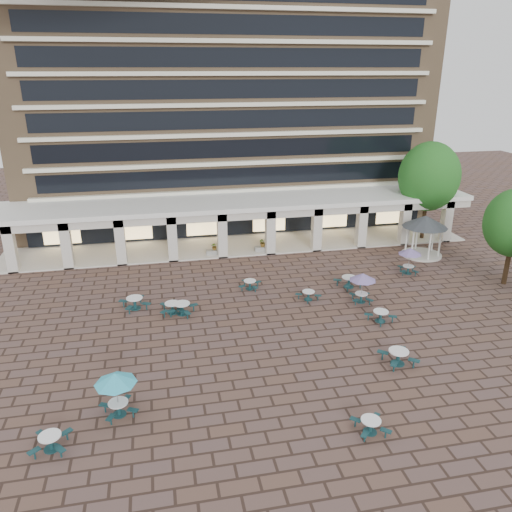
% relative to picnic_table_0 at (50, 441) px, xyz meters
% --- Properties ---
extents(ground, '(120.00, 120.00, 0.00)m').
position_rel_picnic_table_0_xyz_m(ground, '(12.57, 9.25, -0.43)').
color(ground, brown).
rests_on(ground, ground).
extents(apartment_building, '(40.00, 15.50, 25.20)m').
position_rel_picnic_table_0_xyz_m(apartment_building, '(12.57, 34.72, 12.17)').
color(apartment_building, '#8B6E4E').
rests_on(apartment_building, ground).
extents(retail_arcade, '(42.00, 6.60, 4.40)m').
position_rel_picnic_table_0_xyz_m(retail_arcade, '(12.57, 24.05, 2.57)').
color(retail_arcade, white).
rests_on(retail_arcade, ground).
extents(picnic_table_0, '(1.74, 1.74, 0.73)m').
position_rel_picnic_table_0_xyz_m(picnic_table_0, '(0.00, 0.00, 0.00)').
color(picnic_table_0, '#164243').
rests_on(picnic_table_0, ground).
extents(picnic_table_2, '(1.57, 1.57, 0.69)m').
position_rel_picnic_table_0_xyz_m(picnic_table_2, '(13.88, -1.75, -0.02)').
color(picnic_table_2, '#164243').
rests_on(picnic_table_2, ground).
extents(picnic_table_3, '(1.97, 1.97, 0.83)m').
position_rel_picnic_table_0_xyz_m(picnic_table_3, '(17.65, 3.14, 0.06)').
color(picnic_table_3, '#164243').
rests_on(picnic_table_3, ground).
extents(picnic_table_4, '(1.98, 1.98, 2.28)m').
position_rel_picnic_table_0_xyz_m(picnic_table_4, '(2.74, 1.76, 1.51)').
color(picnic_table_4, '#164243').
rests_on(picnic_table_4, ground).
extents(picnic_table_5, '(1.69, 1.69, 0.74)m').
position_rel_picnic_table_0_xyz_m(picnic_table_5, '(5.71, 11.82, 0.01)').
color(picnic_table_5, '#164243').
rests_on(picnic_table_5, ground).
extents(picnic_table_6, '(1.87, 1.87, 2.16)m').
position_rel_picnic_table_0_xyz_m(picnic_table_6, '(18.71, 10.86, 1.40)').
color(picnic_table_6, '#164243').
rests_on(picnic_table_6, ground).
extents(picnic_table_7, '(2.00, 2.00, 0.73)m').
position_rel_picnic_table_0_xyz_m(picnic_table_7, '(18.82, 7.95, 0.01)').
color(picnic_table_7, '#164243').
rests_on(picnic_table_7, ground).
extents(picnic_table_8, '(2.21, 2.21, 0.82)m').
position_rel_picnic_table_0_xyz_m(picnic_table_8, '(3.24, 12.99, 0.06)').
color(picnic_table_8, '#164243').
rests_on(picnic_table_8, ground).
extents(picnic_table_9, '(2.19, 2.19, 0.80)m').
position_rel_picnic_table_0_xyz_m(picnic_table_9, '(6.34, 11.53, 0.04)').
color(picnic_table_9, '#164243').
rests_on(picnic_table_9, ground).
extents(picnic_table_10, '(2.18, 2.18, 0.82)m').
position_rel_picnic_table_0_xyz_m(picnic_table_10, '(18.82, 13.45, 0.06)').
color(picnic_table_10, '#164243').
rests_on(picnic_table_10, ground).
extents(picnic_table_11, '(1.85, 1.85, 2.13)m').
position_rel_picnic_table_0_xyz_m(picnic_table_11, '(24.41, 14.96, 1.38)').
color(picnic_table_11, '#164243').
rests_on(picnic_table_11, ground).
extents(picnic_table_12, '(1.84, 1.84, 0.68)m').
position_rel_picnic_table_0_xyz_m(picnic_table_12, '(11.51, 14.59, -0.03)').
color(picnic_table_12, '#164243').
rests_on(picnic_table_12, ground).
extents(picnic_table_13, '(1.80, 1.80, 0.65)m').
position_rel_picnic_table_0_xyz_m(picnic_table_13, '(15.21, 11.96, -0.04)').
color(picnic_table_13, '#164243').
rests_on(picnic_table_13, ground).
extents(gazebo, '(3.83, 3.83, 3.57)m').
position_rel_picnic_table_0_xyz_m(gazebo, '(27.53, 18.50, 2.25)').
color(gazebo, beige).
rests_on(gazebo, ground).
extents(tree_east_c, '(5.53, 5.53, 9.21)m').
position_rel_picnic_table_0_xyz_m(tree_east_c, '(29.81, 22.59, 5.59)').
color(tree_east_c, '#402E19').
rests_on(tree_east_c, ground).
extents(planter_left, '(1.50, 0.60, 1.19)m').
position_rel_picnic_table_0_xyz_m(planter_left, '(9.84, 22.15, 0.02)').
color(planter_left, '#979791').
rests_on(planter_left, ground).
extents(planter_right, '(1.50, 0.75, 1.32)m').
position_rel_picnic_table_0_xyz_m(planter_right, '(14.15, 22.15, 0.12)').
color(planter_right, '#979791').
rests_on(planter_right, ground).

